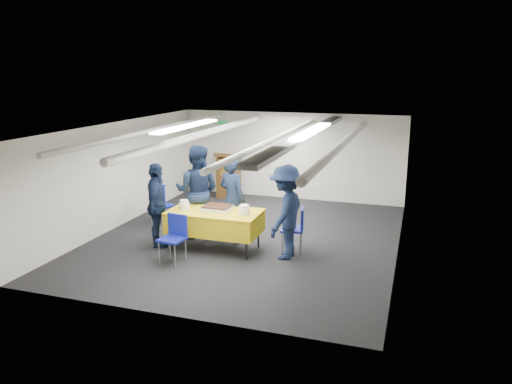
% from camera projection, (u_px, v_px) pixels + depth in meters
% --- Properties ---
extents(ground, '(7.00, 7.00, 0.00)m').
position_uv_depth(ground, '(247.00, 238.00, 10.33)').
color(ground, black).
rests_on(ground, ground).
extents(room_shell, '(6.00, 7.00, 2.30)m').
position_uv_depth(room_shell, '(258.00, 149.00, 10.24)').
color(room_shell, silver).
rests_on(room_shell, ground).
extents(serving_table, '(1.76, 0.95, 0.77)m').
position_uv_depth(serving_table, '(215.00, 221.00, 9.57)').
color(serving_table, black).
rests_on(serving_table, ground).
extents(sheet_cake, '(0.54, 0.42, 0.09)m').
position_uv_depth(sheet_cake, '(217.00, 208.00, 9.57)').
color(sheet_cake, white).
rests_on(sheet_cake, serving_table).
extents(plate_stack_left, '(0.20, 0.20, 0.17)m').
position_uv_depth(plate_stack_left, '(184.00, 205.00, 9.64)').
color(plate_stack_left, white).
rests_on(plate_stack_left, serving_table).
extents(plate_stack_right, '(0.22, 0.22, 0.18)m').
position_uv_depth(plate_stack_right, '(244.00, 210.00, 9.26)').
color(plate_stack_right, white).
rests_on(plate_stack_right, serving_table).
extents(podium, '(0.62, 0.53, 1.25)m').
position_uv_depth(podium, '(228.00, 175.00, 13.47)').
color(podium, brown).
rests_on(podium, ground).
extents(chair_near, '(0.47, 0.47, 0.87)m').
position_uv_depth(chair_near, '(175.00, 234.00, 8.95)').
color(chair_near, gray).
rests_on(chair_near, ground).
extents(chair_right, '(0.48, 0.48, 0.87)m').
position_uv_depth(chair_right, '(297.00, 225.00, 9.44)').
color(chair_right, gray).
rests_on(chair_right, ground).
extents(chair_left, '(0.58, 0.58, 0.87)m').
position_uv_depth(chair_left, '(160.00, 201.00, 11.13)').
color(chair_left, gray).
rests_on(chair_left, ground).
extents(sailor_a, '(0.75, 0.63, 1.75)m').
position_uv_depth(sailor_a, '(232.00, 199.00, 9.96)').
color(sailor_a, black).
rests_on(sailor_a, ground).
extents(sailor_b, '(1.04, 0.87, 1.93)m').
position_uv_depth(sailor_b, '(197.00, 191.00, 10.23)').
color(sailor_b, black).
rests_on(sailor_b, ground).
extents(sailor_c, '(0.71, 1.05, 1.66)m').
position_uv_depth(sailor_c, '(157.00, 205.00, 9.68)').
color(sailor_c, black).
rests_on(sailor_c, ground).
extents(sailor_d, '(0.75, 1.18, 1.75)m').
position_uv_depth(sailor_d, '(286.00, 212.00, 9.07)').
color(sailor_d, black).
rests_on(sailor_d, ground).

